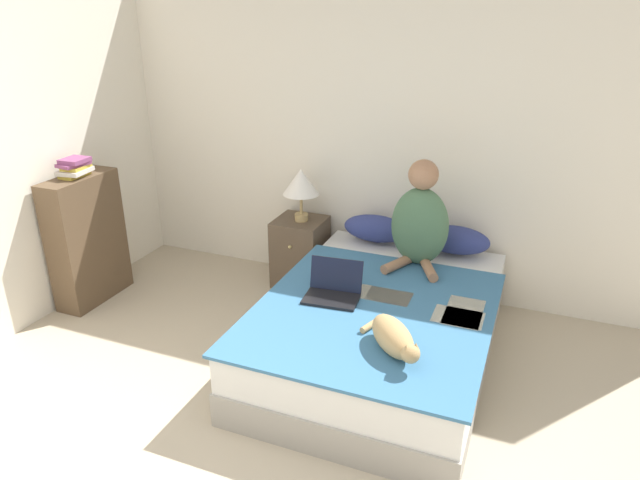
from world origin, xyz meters
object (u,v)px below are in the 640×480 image
(cat_tabby, at_px, (394,337))
(bookshelf, at_px, (87,239))
(person_sitting, at_px, (420,221))
(laptop_open, at_px, (333,290))
(table_lamp, at_px, (301,183))
(book_stack_top, at_px, (75,168))
(pillow_far, at_px, (455,240))
(nightstand, at_px, (300,252))
(bed, at_px, (381,328))
(pillow_near, at_px, (376,228))

(cat_tabby, relative_size, bookshelf, 0.50)
(person_sitting, distance_m, bookshelf, 2.61)
(laptop_open, distance_m, table_lamp, 1.22)
(bookshelf, bearing_deg, book_stack_top, -53.71)
(pillow_far, height_order, nightstand, pillow_far)
(table_lamp, distance_m, bookshelf, 1.76)
(bed, distance_m, bookshelf, 2.44)
(pillow_far, height_order, cat_tabby, pillow_far)
(pillow_near, bearing_deg, pillow_far, 0.00)
(pillow_near, height_order, bookshelf, bookshelf)
(bookshelf, bearing_deg, laptop_open, -2.70)
(pillow_near, height_order, cat_tabby, pillow_near)
(pillow_far, bearing_deg, bed, -109.68)
(cat_tabby, height_order, book_stack_top, book_stack_top)
(pillow_far, relative_size, laptop_open, 1.40)
(laptop_open, xyz_separation_m, nightstand, (-0.66, 0.97, -0.24))
(table_lamp, xyz_separation_m, bookshelf, (-1.48, -0.86, -0.39))
(cat_tabby, bearing_deg, bed, 161.14)
(person_sitting, bearing_deg, table_lamp, 166.64)
(laptop_open, distance_m, book_stack_top, 2.21)
(bed, distance_m, pillow_far, 1.00)
(cat_tabby, xyz_separation_m, nightstand, (-1.19, 1.43, -0.28))
(pillow_near, bearing_deg, bed, -70.26)
(bed, distance_m, person_sitting, 0.82)
(laptop_open, relative_size, bookshelf, 0.36)
(bed, relative_size, book_stack_top, 8.02)
(laptop_open, bearing_deg, cat_tabby, -46.50)
(laptop_open, bearing_deg, bookshelf, 171.80)
(pillow_far, xyz_separation_m, table_lamp, (-1.26, -0.05, 0.32))
(pillow_far, height_order, bookshelf, bookshelf)
(cat_tabby, bearing_deg, person_sitting, 146.46)
(person_sitting, relative_size, nightstand, 1.34)
(nightstand, relative_size, bookshelf, 0.56)
(person_sitting, distance_m, cat_tabby, 1.21)
(nightstand, height_order, bookshelf, bookshelf)
(pillow_far, distance_m, table_lamp, 1.30)
(cat_tabby, relative_size, laptop_open, 1.39)
(laptop_open, bearing_deg, bed, 19.51)
(cat_tabby, distance_m, nightstand, 1.88)
(nightstand, bearing_deg, laptop_open, -55.65)
(bed, xyz_separation_m, bookshelf, (-2.43, -0.04, 0.28))
(bed, bearing_deg, person_sitting, 80.63)
(table_lamp, height_order, book_stack_top, book_stack_top)
(cat_tabby, bearing_deg, book_stack_top, -142.05)
(laptop_open, xyz_separation_m, bookshelf, (-2.13, 0.10, -0.01))
(pillow_far, distance_m, bookshelf, 2.89)
(cat_tabby, distance_m, book_stack_top, 2.77)
(bed, bearing_deg, table_lamp, 138.71)
(person_sitting, height_order, book_stack_top, person_sitting)
(cat_tabby, bearing_deg, laptop_open, -171.18)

